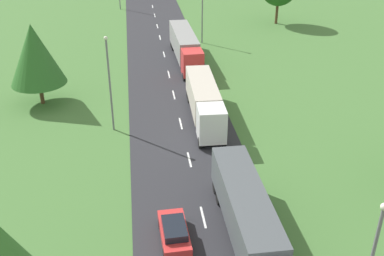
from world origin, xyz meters
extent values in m
cube|color=#2B2B30|center=(0.00, 24.50, 0.03)|extent=(10.00, 140.00, 0.06)
cube|color=white|center=(0.00, 17.77, 0.07)|extent=(0.16, 2.40, 0.01)
cube|color=white|center=(0.00, 25.52, 0.07)|extent=(0.16, 2.40, 0.01)
cube|color=white|center=(0.00, 32.26, 0.07)|extent=(0.16, 2.40, 0.01)
cube|color=white|center=(0.00, 39.22, 0.07)|extent=(0.16, 2.40, 0.01)
cube|color=white|center=(0.00, 45.48, 0.07)|extent=(0.16, 2.40, 0.01)
cube|color=white|center=(0.00, 53.07, 0.07)|extent=(0.16, 2.40, 0.01)
cube|color=white|center=(0.00, 60.90, 0.07)|extent=(0.16, 2.40, 0.01)
cube|color=white|center=(0.00, 67.15, 0.07)|extent=(0.16, 2.40, 0.01)
cube|color=white|center=(0.00, 74.18, 0.07)|extent=(0.16, 2.40, 0.01)
cube|color=white|center=(0.00, 80.89, 0.07)|extent=(0.16, 2.40, 0.01)
cube|color=#4C5156|center=(2.46, 15.84, 2.19)|extent=(2.53, 11.30, 2.66)
cube|color=black|center=(2.46, 15.84, 0.66)|extent=(0.93, 10.73, 0.24)
cylinder|color=black|center=(3.50, 19.23, 0.56)|extent=(0.35, 1.00, 1.00)
cylinder|color=black|center=(1.40, 19.22, 0.56)|extent=(0.35, 1.00, 1.00)
cylinder|color=black|center=(3.50, 20.58, 0.56)|extent=(0.35, 1.00, 1.00)
cylinder|color=black|center=(1.40, 20.58, 0.56)|extent=(0.35, 1.00, 1.00)
cube|color=white|center=(2.31, 28.10, 2.07)|extent=(2.51, 2.71, 3.01)
cube|color=black|center=(2.27, 26.83, 2.61)|extent=(2.10, 0.15, 1.33)
cube|color=beige|center=(2.46, 34.35, 2.19)|extent=(2.73, 9.21, 2.66)
cube|color=black|center=(2.46, 34.35, 0.66)|extent=(1.12, 8.71, 0.24)
cylinder|color=black|center=(3.34, 27.41, 0.56)|extent=(0.37, 1.01, 1.00)
cylinder|color=black|center=(1.24, 27.46, 0.56)|extent=(0.37, 1.01, 1.00)
cylinder|color=black|center=(3.58, 37.07, 0.56)|extent=(0.37, 1.01, 1.00)
cylinder|color=black|center=(1.48, 37.12, 0.56)|extent=(0.37, 1.01, 1.00)
cylinder|color=black|center=(3.61, 38.17, 0.56)|extent=(0.37, 1.01, 1.00)
cylinder|color=black|center=(1.51, 38.22, 0.56)|extent=(0.37, 1.01, 1.00)
cube|color=red|center=(2.71, 43.91, 2.03)|extent=(2.50, 2.66, 2.93)
cube|color=black|center=(2.73, 42.67, 2.55)|extent=(2.10, 0.15, 1.29)
cube|color=gray|center=(2.53, 51.28, 2.29)|extent=(2.77, 11.48, 2.85)
cube|color=black|center=(2.53, 51.28, 0.66)|extent=(1.15, 10.87, 0.24)
cylinder|color=black|center=(3.77, 43.29, 0.56)|extent=(0.37, 1.01, 1.00)
cylinder|color=black|center=(1.67, 43.24, 0.56)|extent=(0.37, 1.01, 1.00)
cylinder|color=black|center=(3.50, 54.73, 0.56)|extent=(0.37, 1.01, 1.00)
cylinder|color=black|center=(1.40, 54.68, 0.56)|extent=(0.37, 1.01, 1.00)
cylinder|color=black|center=(3.47, 56.10, 0.56)|extent=(0.37, 1.01, 1.00)
cylinder|color=black|center=(1.37, 56.05, 0.56)|extent=(0.37, 1.01, 1.00)
cube|color=red|center=(-2.26, 15.62, 0.72)|extent=(1.91, 4.27, 0.67)
cube|color=black|center=(-2.25, 15.41, 1.30)|extent=(1.56, 2.41, 0.49)
cylinder|color=black|center=(-3.09, 17.02, 0.38)|extent=(0.24, 0.65, 0.64)
cylinder|color=black|center=(-1.53, 17.08, 0.38)|extent=(0.24, 0.65, 0.64)
cylinder|color=black|center=(-2.99, 14.16, 0.38)|extent=(0.24, 0.65, 0.64)
cylinder|color=black|center=(-1.43, 14.22, 0.38)|extent=(0.24, 0.65, 0.64)
sphere|color=silver|center=(6.49, 7.47, 8.19)|extent=(0.36, 0.36, 0.36)
cylinder|color=slate|center=(-6.48, 31.99, 4.44)|extent=(0.18, 0.18, 8.88)
sphere|color=silver|center=(-6.48, 31.99, 9.00)|extent=(0.36, 0.36, 0.36)
cylinder|color=slate|center=(5.97, 57.69, 3.78)|extent=(0.18, 0.18, 7.56)
cylinder|color=#513823|center=(19.85, 66.52, 1.86)|extent=(0.44, 0.44, 3.72)
cylinder|color=#513823|center=(-14.13, 39.07, 1.17)|extent=(0.42, 0.42, 2.33)
cone|color=#2D6628|center=(-14.13, 39.07, 5.47)|extent=(5.71, 5.71, 6.28)
camera|label=1|loc=(-4.19, -7.86, 21.01)|focal=43.44mm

